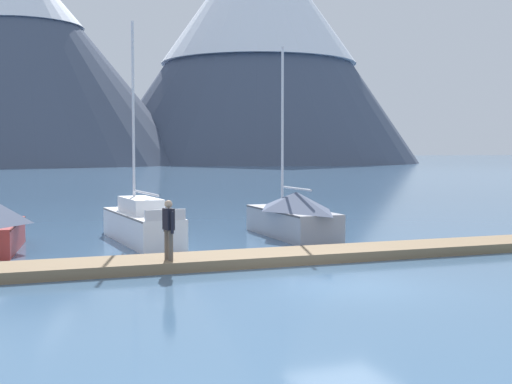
% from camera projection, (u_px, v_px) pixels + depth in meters
% --- Properties ---
extents(ground_plane, '(700.00, 700.00, 0.00)m').
position_uv_depth(ground_plane, '(344.00, 286.00, 16.90)').
color(ground_plane, '#426689').
extents(mountain_central_massif, '(79.20, 79.20, 48.60)m').
position_uv_depth(mountain_central_massif, '(24.00, 58.00, 159.56)').
color(mountain_central_massif, '#424C60').
rests_on(mountain_central_massif, ground).
extents(mountain_shoulder_ridge, '(84.31, 84.31, 62.68)m').
position_uv_depth(mountain_shoulder_ridge, '(259.00, 36.00, 180.59)').
color(mountain_shoulder_ridge, '#424C60').
rests_on(mountain_shoulder_ridge, ground).
extents(dock, '(21.70, 2.62, 0.30)m').
position_uv_depth(dock, '(280.00, 257.00, 20.60)').
color(dock, '#846B4C').
rests_on(dock, ground).
extents(sailboat_second_berth, '(1.86, 7.48, 8.18)m').
position_uv_depth(sailboat_second_berth, '(137.00, 223.00, 25.32)').
color(sailboat_second_berth, white).
rests_on(sailboat_second_berth, ground).
extents(sailboat_mid_dock_port, '(2.07, 6.37, 7.49)m').
position_uv_depth(sailboat_mid_dock_port, '(290.00, 214.00, 26.60)').
color(sailboat_mid_dock_port, '#93939E').
rests_on(sailboat_mid_dock_port, ground).
extents(person_on_dock, '(0.28, 0.58, 1.69)m').
position_uv_depth(person_on_dock, '(169.00, 226.00, 18.91)').
color(person_on_dock, brown).
rests_on(person_on_dock, dock).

